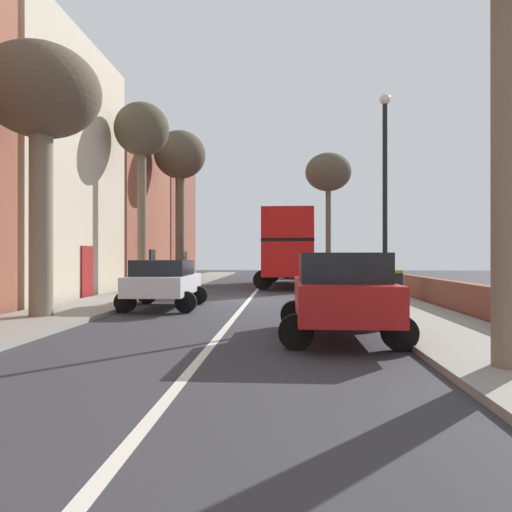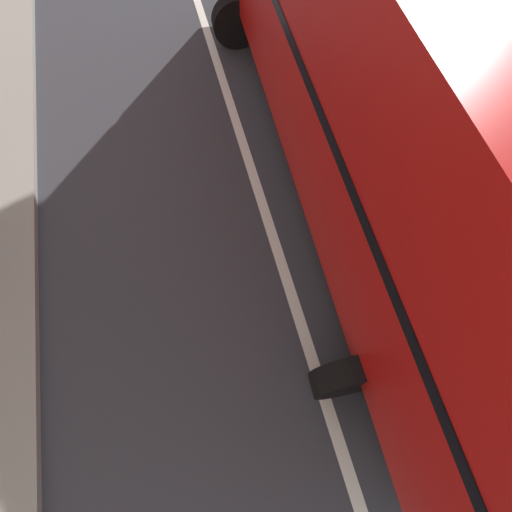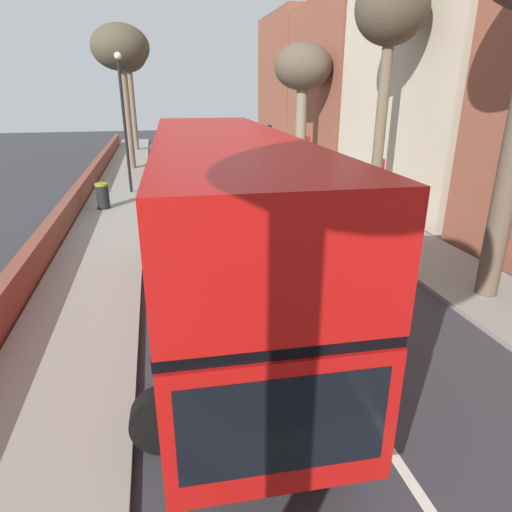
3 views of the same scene
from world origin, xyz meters
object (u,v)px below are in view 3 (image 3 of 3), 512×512
at_px(street_tree_right_1, 121,51).
at_px(lamppost_right, 124,114).
at_px(parked_car_white_left_0, 270,175).
at_px(litter_bin_right, 103,196).
at_px(parked_car_silver_left_1, 222,140).
at_px(street_tree_left_4, 391,16).
at_px(double_decker_bus, 224,220).
at_px(parked_car_red_right_3, 165,160).
at_px(street_tree_left_2, 303,71).
at_px(street_tree_right_3, 127,57).

xyz_separation_m(street_tree_right_1, lamppost_right, (-0.25, 7.33, -3.19)).
xyz_separation_m(parked_car_white_left_0, litter_bin_right, (7.80, 1.97, -0.24)).
height_order(parked_car_white_left_0, parked_car_silver_left_1, parked_car_silver_left_1).
bearing_deg(street_tree_left_4, parked_car_silver_left_1, -83.53).
relative_size(street_tree_right_1, lamppost_right, 1.33).
bearing_deg(street_tree_right_1, double_decker_bus, 97.73).
bearing_deg(parked_car_red_right_3, litter_bin_right, 69.48).
xyz_separation_m(street_tree_left_4, lamppost_right, (9.34, -7.16, -3.34)).
distance_m(double_decker_bus, parked_car_red_right_3, 18.15).
height_order(parked_car_red_right_3, lamppost_right, lamppost_right).
distance_m(parked_car_white_left_0, parked_car_red_right_3, 7.44).
xyz_separation_m(parked_car_red_right_3, street_tree_left_2, (-7.51, 2.43, 4.79)).
distance_m(parked_car_silver_left_1, street_tree_right_3, 9.67).
bearing_deg(lamppost_right, street_tree_right_3, -88.98).
height_order(double_decker_bus, street_tree_right_1, street_tree_right_1).
relative_size(street_tree_left_2, street_tree_left_4, 0.84).
bearing_deg(parked_car_white_left_0, double_decker_bus, 71.53).
relative_size(street_tree_right_1, street_tree_right_3, 0.95).
bearing_deg(lamppost_right, double_decker_bus, 100.75).
bearing_deg(street_tree_left_2, street_tree_right_1, -29.32).
relative_size(double_decker_bus, street_tree_left_2, 1.47).
height_order(parked_car_white_left_0, street_tree_left_4, street_tree_left_4).
xyz_separation_m(double_decker_bus, street_tree_right_3, (2.90, -30.73, 4.91)).
height_order(double_decker_bus, street_tree_left_4, street_tree_left_4).
bearing_deg(street_tree_right_1, parked_car_white_left_0, 129.83).
height_order(street_tree_left_2, litter_bin_right, street_tree_left_2).
xyz_separation_m(parked_car_white_left_0, lamppost_right, (6.80, -1.12, 2.90)).
relative_size(street_tree_right_1, litter_bin_right, 7.79).
distance_m(parked_car_white_left_0, street_tree_left_4, 9.04).
relative_size(street_tree_left_2, lamppost_right, 1.13).
bearing_deg(parked_car_red_right_3, street_tree_right_3, -80.56).
height_order(parked_car_silver_left_1, street_tree_left_2, street_tree_left_2).
relative_size(street_tree_right_3, lamppost_right, 1.40).
distance_m(double_decker_bus, street_tree_right_3, 31.25).
xyz_separation_m(parked_car_red_right_3, litter_bin_right, (2.80, 7.48, -0.32)).
bearing_deg(parked_car_white_left_0, street_tree_right_3, -68.64).
bearing_deg(parked_car_red_right_3, street_tree_left_2, 162.08).
relative_size(parked_car_red_right_3, lamppost_right, 0.67).
relative_size(parked_car_silver_left_1, street_tree_left_2, 0.62).
xyz_separation_m(street_tree_right_3, litter_bin_right, (0.70, 20.13, -6.60)).
distance_m(parked_car_red_right_3, lamppost_right, 5.52).
bearing_deg(parked_car_silver_left_1, litter_bin_right, 66.96).
distance_m(street_tree_left_2, litter_bin_right, 12.57).
xyz_separation_m(parked_car_red_right_3, street_tree_left_4, (-7.54, 11.54, 6.16)).
distance_m(double_decker_bus, litter_bin_right, 11.32).
xyz_separation_m(parked_car_white_left_0, parked_car_silver_left_1, (0.00, -16.36, 0.04)).
relative_size(double_decker_bus, parked_car_red_right_3, 2.47).
bearing_deg(lamppost_right, parked_car_red_right_3, -112.32).
bearing_deg(street_tree_left_2, parked_car_silver_left_1, -79.28).
bearing_deg(litter_bin_right, parked_car_silver_left_1, -113.04).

